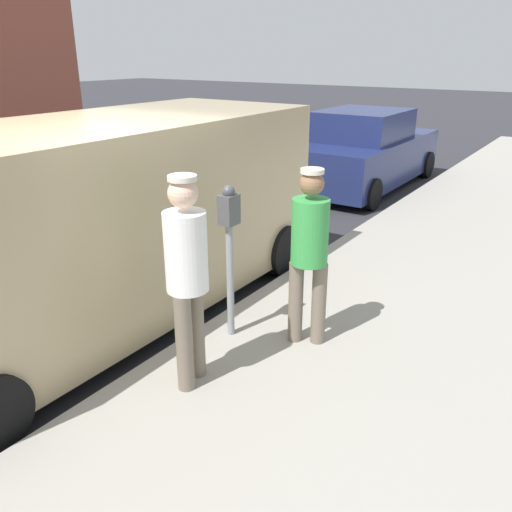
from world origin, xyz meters
The scene contains 7 objects.
ground_plane centered at (0.00, 0.00, 0.00)m, with size 80.00×80.00×0.00m, color #2D2D33.
sidewalk_slab centered at (3.50, 0.00, 0.07)m, with size 5.00×32.00×0.15m, color #9E998E.
parking_meter_near centered at (1.35, 0.46, 1.18)m, with size 0.14×0.18×1.52m.
pedestrian_in_green centered at (2.03, 0.76, 1.12)m, with size 0.34×0.34×1.70m.
pedestrian_in_white centered at (1.55, -0.38, 1.18)m, with size 0.34×0.35×1.79m.
parked_van centered at (-0.15, 0.30, 1.15)m, with size 2.14×5.21×2.15m.
parked_sedan_ahead centered at (-0.28, 7.51, 0.75)m, with size 1.94×4.40×1.65m.
Camera 1 is at (4.15, -3.26, 2.80)m, focal length 37.04 mm.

